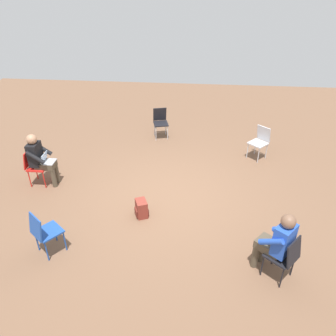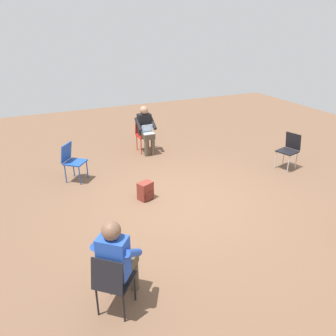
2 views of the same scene
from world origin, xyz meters
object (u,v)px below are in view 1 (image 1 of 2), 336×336
object	(u,v)px
chair_south	(35,165)
chair_northeast	(285,255)
person_in_blue	(277,240)
person_with_laptop	(40,157)
chair_west	(160,121)
chair_southeast	(44,231)
chair_northwest	(260,140)
backpack_near_laptop_user	(142,209)

from	to	relation	value
chair_south	chair_northeast	bearing A→B (deg)	65.96
person_in_blue	person_with_laptop	bearing A→B (deg)	106.12
chair_northeast	chair_west	size ratio (longest dim) A/B	1.00
chair_southeast	chair_west	xyz separation A→B (m)	(-4.79, 1.42, 0.00)
chair_south	person_with_laptop	distance (m)	0.26
chair_southeast	chair_south	bearing A→B (deg)	157.28
chair_southeast	chair_west	bearing A→B (deg)	112.58
chair_northeast	chair_northwest	xyz separation A→B (m)	(-3.97, 0.19, 0.00)
chair_southeast	chair_northeast	bearing A→B (deg)	36.36
chair_northeast	chair_southeast	xyz separation A→B (m)	(-0.18, -3.91, 0.00)
chair_northeast	chair_southeast	distance (m)	3.91
person_with_laptop	backpack_near_laptop_user	bearing A→B (deg)	68.96
chair_southeast	person_in_blue	world-z (taller)	person_in_blue
chair_south	person_in_blue	xyz separation A→B (m)	(2.15, 4.89, 0.20)
chair_west	chair_southeast	bearing A→B (deg)	58.47
chair_southeast	backpack_near_laptop_user	distance (m)	1.88
chair_southeast	person_in_blue	bearing A→B (deg)	37.91
chair_southeast	backpack_near_laptop_user	world-z (taller)	chair_southeast
chair_northeast	chair_south	distance (m)	5.50
person_in_blue	backpack_near_laptop_user	world-z (taller)	person_in_blue
chair_northeast	chair_northwest	world-z (taller)	same
chair_west	chair_northeast	bearing A→B (deg)	101.51
chair_south	chair_west	distance (m)	3.72
chair_southeast	chair_south	world-z (taller)	same
backpack_near_laptop_user	chair_northeast	bearing A→B (deg)	61.63
chair_southeast	person_with_laptop	size ratio (longest dim) A/B	0.69
chair_south	person_with_laptop	bearing A→B (deg)	90.00
chair_west	chair_south	bearing A→B (deg)	32.06
chair_southeast	person_in_blue	size ratio (longest dim) A/B	0.69
chair_northeast	chair_west	world-z (taller)	same
person_with_laptop	chair_south	bearing A→B (deg)	-90.00
chair_northwest	person_with_laptop	size ratio (longest dim) A/B	0.69
person_with_laptop	person_in_blue	size ratio (longest dim) A/B	1.00
chair_northeast	person_in_blue	world-z (taller)	person_in_blue
chair_northeast	chair_south	world-z (taller)	same
chair_south	chair_northwest	xyz separation A→B (m)	(-1.71, 5.21, 0.00)
chair_northwest	person_with_laptop	xyz separation A→B (m)	(1.71, -5.04, 0.20)
chair_northeast	person_with_laptop	world-z (taller)	person_with_laptop
chair_west	person_with_laptop	size ratio (longest dim) A/B	0.69
chair_northwest	chair_southeast	bearing A→B (deg)	86.08
chair_northeast	chair_southeast	size ratio (longest dim) A/B	1.00
chair_west	person_with_laptop	distance (m)	3.61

